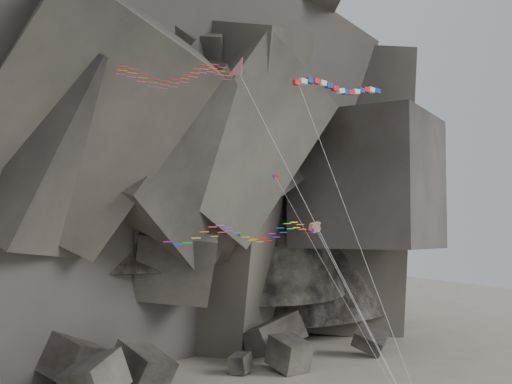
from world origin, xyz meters
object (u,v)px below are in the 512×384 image
parafoil_kite (240,233)px  banner_kite (340,90)px  delta_kite (176,74)px  pennant_kite (316,250)px

parafoil_kite → banner_kite: bearing=-6.6°
delta_kite → banner_kite: 17.39m
delta_kite → parafoil_kite: 12.23m
banner_kite → parafoil_kite: bearing=-164.0°
pennant_kite → parafoil_kite: bearing=-154.4°
parafoil_kite → pennant_kite: size_ratio=0.83×
parafoil_kite → delta_kite: bearing=137.3°
pennant_kite → delta_kite: bearing=-165.3°
delta_kite → banner_kite: (17.04, 3.29, 1.05)m
delta_kite → banner_kite: size_ratio=1.01×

